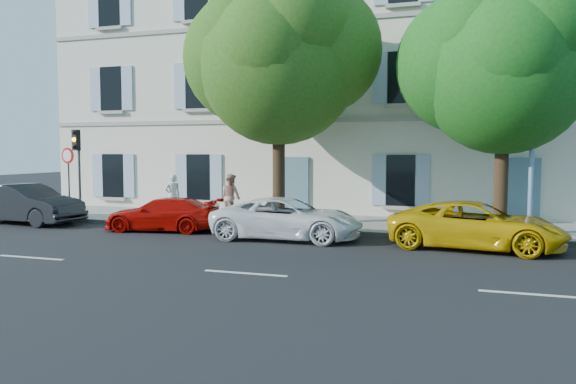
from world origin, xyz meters
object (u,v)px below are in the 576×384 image
(traffic_light, at_px, (77,154))
(road_sign, at_px, (68,167))
(car_yellow_supercar, at_px, (477,225))
(tree_left, at_px, (279,65))
(pedestrian_a, at_px, (173,196))
(street_lamp, at_px, (534,93))
(tree_right, at_px, (504,71))
(car_red_coupe, at_px, (163,214))
(pedestrian_b, at_px, (231,197))
(car_white_coupe, at_px, (287,219))
(car_dark_sedan, at_px, (27,204))

(traffic_light, height_order, road_sign, traffic_light)
(car_yellow_supercar, bearing_deg, road_sign, 90.54)
(tree_left, height_order, pedestrian_a, tree_left)
(traffic_light, height_order, street_lamp, street_lamp)
(traffic_light, bearing_deg, tree_right, 1.05)
(car_yellow_supercar, bearing_deg, tree_right, -13.29)
(street_lamp, bearing_deg, car_red_coupe, -173.95)
(tree_left, bearing_deg, road_sign, -177.10)
(tree_right, height_order, traffic_light, tree_right)
(car_yellow_supercar, distance_m, pedestrian_a, 11.57)
(tree_right, bearing_deg, car_yellow_supercar, -110.51)
(tree_left, bearing_deg, street_lamp, -4.21)
(car_red_coupe, relative_size, traffic_light, 1.17)
(road_sign, relative_size, street_lamp, 0.36)
(car_yellow_supercar, xyz_separation_m, road_sign, (-15.30, 1.79, 1.45))
(road_sign, xyz_separation_m, pedestrian_b, (6.49, 1.10, -1.10))
(pedestrian_a, distance_m, pedestrian_b, 2.42)
(tree_left, bearing_deg, car_white_coupe, -64.93)
(car_dark_sedan, relative_size, tree_right, 0.58)
(car_dark_sedan, bearing_deg, tree_right, -79.78)
(car_dark_sedan, relative_size, road_sign, 1.67)
(tree_left, xyz_separation_m, road_sign, (-8.63, -0.44, -3.63))
(car_white_coupe, bearing_deg, tree_left, 23.25)
(car_yellow_supercar, distance_m, tree_left, 8.67)
(tree_right, bearing_deg, road_sign, -179.69)
(car_white_coupe, height_order, street_lamp, street_lamp)
(traffic_light, bearing_deg, car_white_coupe, -10.10)
(car_yellow_supercar, xyz_separation_m, street_lamp, (1.54, 1.63, 3.80))
(car_white_coupe, relative_size, tree_left, 0.54)
(pedestrian_a, bearing_deg, car_dark_sedan, -19.15)
(tree_right, relative_size, street_lamp, 1.03)
(pedestrian_b, bearing_deg, pedestrian_a, 32.14)
(street_lamp, bearing_deg, tree_left, 175.79)
(tree_left, bearing_deg, traffic_light, -175.50)
(tree_left, distance_m, tree_right, 7.40)
(car_white_coupe, xyz_separation_m, pedestrian_b, (-3.20, 2.91, 0.37))
(car_yellow_supercar, relative_size, pedestrian_a, 2.84)
(car_yellow_supercar, distance_m, road_sign, 15.47)
(car_red_coupe, bearing_deg, traffic_light, -113.00)
(street_lamp, height_order, pedestrian_b, street_lamp)
(car_yellow_supercar, xyz_separation_m, tree_left, (-6.67, 2.23, 5.08))
(traffic_light, distance_m, street_lamp, 16.35)
(car_red_coupe, xyz_separation_m, road_sign, (-5.04, 1.42, 1.54))
(car_yellow_supercar, xyz_separation_m, pedestrian_a, (-11.23, 2.78, 0.33))
(car_white_coupe, bearing_deg, pedestrian_b, 45.83)
(car_red_coupe, bearing_deg, pedestrian_b, 142.41)
(car_yellow_supercar, relative_size, road_sign, 1.77)
(car_dark_sedan, bearing_deg, traffic_light, -45.55)
(car_dark_sedan, xyz_separation_m, road_sign, (0.83, 1.36, 1.37))
(car_red_coupe, bearing_deg, car_dark_sedan, -98.17)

